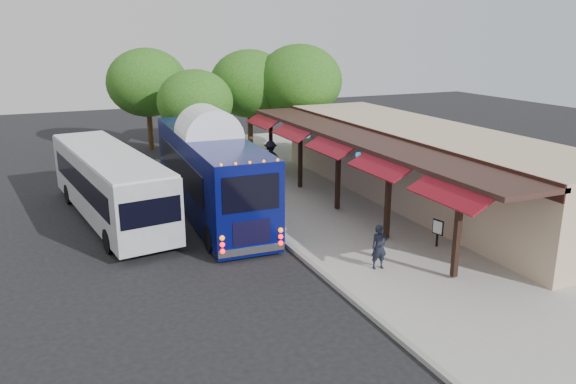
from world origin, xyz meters
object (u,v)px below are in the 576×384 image
ped_b (267,184)px  city_bus (109,182)px  ped_c (256,162)px  sign_board (438,229)px  ped_d (271,158)px  ped_a (379,247)px  coach_bus (210,169)px

ped_b → city_bus: bearing=-12.5°
ped_c → sign_board: 12.54m
ped_d → ped_a: bearing=108.8°
ped_c → ped_d: (0.98, 0.31, 0.06)m
city_bus → ped_c: size_ratio=6.20×
ped_a → sign_board: (3.12, 0.84, -0.06)m
ped_b → ped_a: bearing=89.4°
ped_a → ped_b: bearing=103.0°
city_bus → sign_board: size_ratio=10.90×
coach_bus → ped_b: coach_bus is taller
ped_a → ped_b: ped_b is taller
ped_b → ped_c: bearing=-109.5°
ped_d → coach_bus: bearing=69.5°
ped_c → sign_board: ped_c is taller
ped_c → city_bus: bearing=-1.4°
ped_c → ped_d: 1.03m
coach_bus → ped_c: coach_bus is taller
coach_bus → ped_b: (2.73, 0.05, -0.98)m
ped_b → ped_d: bearing=-119.2°
sign_board → ped_d: bearing=84.2°
ped_a → ped_d: (1.45, 13.41, 0.21)m
ped_a → sign_board: ped_a is taller
coach_bus → ped_a: bearing=-66.3°
ped_a → ped_d: size_ratio=0.78×
city_bus → ped_b: size_ratio=6.14×
coach_bus → ped_c: 6.00m
coach_bus → ped_d: (4.85, 4.78, -0.93)m
ped_b → sign_board: 8.71m
coach_bus → city_bus: (-4.26, 0.97, -0.39)m
ped_b → sign_board: ped_b is taller
city_bus → ped_b: (6.98, -0.92, -0.59)m
ped_c → ped_d: size_ratio=0.94×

